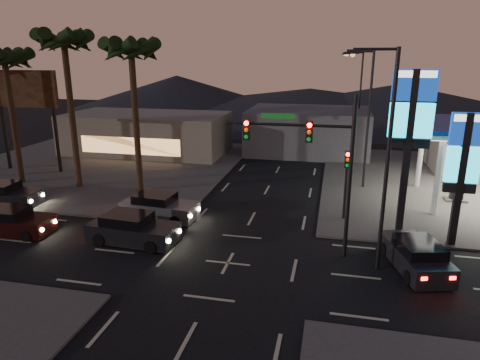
% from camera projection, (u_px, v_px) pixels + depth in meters
% --- Properties ---
extents(ground, '(140.00, 140.00, 0.00)m').
position_uv_depth(ground, '(228.00, 263.00, 20.65)').
color(ground, black).
rests_on(ground, ground).
extents(corner_lot_nw, '(24.00, 24.00, 0.12)m').
position_uv_depth(corner_lot_nw, '(101.00, 165.00, 38.96)').
color(corner_lot_nw, '#47443F').
rests_on(corner_lot_nw, ground).
extents(pylon_sign_tall, '(2.20, 0.35, 9.00)m').
position_uv_depth(pylon_sign_tall, '(411.00, 120.00, 22.24)').
color(pylon_sign_tall, black).
rests_on(pylon_sign_tall, ground).
extents(pylon_sign_short, '(1.60, 0.35, 7.00)m').
position_uv_depth(pylon_sign_short, '(463.00, 160.00, 21.27)').
color(pylon_sign_short, black).
rests_on(pylon_sign_short, ground).
extents(traffic_signal_mast, '(6.10, 0.39, 8.00)m').
position_uv_depth(traffic_signal_mast, '(314.00, 152.00, 20.26)').
color(traffic_signal_mast, black).
rests_on(traffic_signal_mast, ground).
extents(pedestal_signal, '(0.32, 0.39, 4.30)m').
position_uv_depth(pedestal_signal, '(346.00, 174.00, 25.22)').
color(pedestal_signal, black).
rests_on(pedestal_signal, ground).
extents(streetlight_near, '(2.14, 0.25, 10.00)m').
position_uv_depth(streetlight_near, '(384.00, 150.00, 18.57)').
color(streetlight_near, black).
rests_on(streetlight_near, ground).
extents(streetlight_mid, '(2.14, 0.25, 10.00)m').
position_uv_depth(streetlight_mid, '(366.00, 112.00, 30.75)').
color(streetlight_mid, black).
rests_on(streetlight_mid, ground).
extents(streetlight_far, '(2.14, 0.25, 10.00)m').
position_uv_depth(streetlight_far, '(358.00, 95.00, 43.86)').
color(streetlight_far, black).
rests_on(streetlight_far, ground).
extents(palm_a, '(4.41, 4.41, 10.86)m').
position_uv_depth(palm_a, '(132.00, 59.00, 28.79)').
color(palm_a, black).
rests_on(palm_a, ground).
extents(palm_b, '(4.41, 4.41, 11.46)m').
position_uv_depth(palm_b, '(65.00, 51.00, 29.68)').
color(palm_b, black).
rests_on(palm_b, ground).
extents(palm_c, '(4.41, 4.41, 10.26)m').
position_uv_depth(palm_c, '(5.00, 66.00, 31.03)').
color(palm_c, black).
rests_on(palm_c, ground).
extents(billboard, '(6.00, 0.30, 8.50)m').
position_uv_depth(billboard, '(25.00, 97.00, 35.33)').
color(billboard, black).
rests_on(billboard, ground).
extents(building_far_west, '(16.00, 8.00, 4.00)m').
position_uv_depth(building_far_west, '(147.00, 133.00, 43.62)').
color(building_far_west, '#726B5B').
rests_on(building_far_west, ground).
extents(building_far_mid, '(12.00, 9.00, 4.40)m').
position_uv_depth(building_far_mid, '(308.00, 131.00, 43.98)').
color(building_far_mid, '#4C4C51').
rests_on(building_far_mid, ground).
extents(hill_left, '(40.00, 40.00, 6.00)m').
position_uv_depth(hill_left, '(177.00, 92.00, 81.24)').
color(hill_left, black).
rests_on(hill_left, ground).
extents(hill_right, '(50.00, 50.00, 5.00)m').
position_uv_depth(hill_right, '(398.00, 99.00, 73.03)').
color(hill_right, black).
rests_on(hill_right, ground).
extents(hill_center, '(60.00, 60.00, 4.00)m').
position_uv_depth(hill_center, '(310.00, 100.00, 76.30)').
color(hill_center, black).
rests_on(hill_center, ground).
extents(car_lane_a_front, '(4.98, 2.36, 1.59)m').
position_uv_depth(car_lane_a_front, '(132.00, 229.00, 22.79)').
color(car_lane_a_front, black).
rests_on(car_lane_a_front, ground).
extents(car_lane_a_mid, '(4.65, 2.15, 1.48)m').
position_uv_depth(car_lane_a_mid, '(11.00, 222.00, 23.93)').
color(car_lane_a_mid, black).
rests_on(car_lane_a_mid, ground).
extents(car_lane_b_front, '(4.86, 2.34, 1.54)m').
position_uv_depth(car_lane_b_front, '(159.00, 207.00, 26.17)').
color(car_lane_b_front, slate).
rests_on(car_lane_b_front, ground).
extents(car_lane_b_mid, '(5.07, 2.42, 1.61)m').
position_uv_depth(car_lane_b_mid, '(2.00, 195.00, 28.27)').
color(car_lane_b_mid, black).
rests_on(car_lane_b_mid, ground).
extents(suv_station, '(2.96, 4.78, 1.49)m').
position_uv_depth(suv_station, '(416.00, 255.00, 19.90)').
color(suv_station, black).
rests_on(suv_station, ground).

